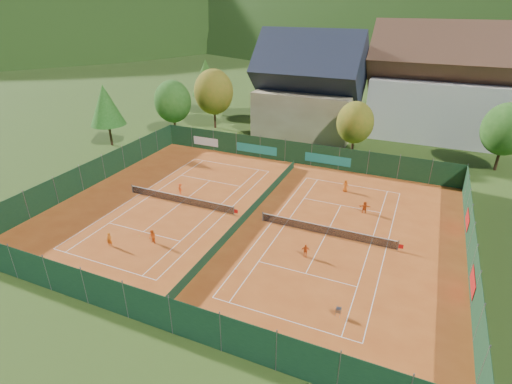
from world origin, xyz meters
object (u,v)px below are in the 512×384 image
object	(u,v)px
chalet	(309,91)
player_right_far_a	(345,186)
player_right_far_b	(365,207)
player_left_near	(110,240)
player_left_far	(180,189)
ball_hopper	(338,310)
hotel_block_a	(440,89)
player_right_near	(305,251)
player_left_mid	(152,237)

from	to	relation	value
chalet	player_right_far_a	distance (m)	23.45
player_right_far_b	player_left_near	bearing A→B (deg)	25.56
player_left_far	player_right_far_b	world-z (taller)	player_right_far_b
ball_hopper	player_left_far	distance (m)	24.00
ball_hopper	player_left_near	world-z (taller)	player_left_near
hotel_block_a	player_left_near	xyz separation A→B (m)	(-25.18, -45.51, -6.71)
player_left_far	player_right_near	xyz separation A→B (m)	(16.53, -6.14, -0.01)
chalet	hotel_block_a	world-z (taller)	hotel_block_a
ball_hopper	player_right_far_b	bearing A→B (deg)	93.39
player_right_near	chalet	bearing A→B (deg)	85.08
chalet	player_left_mid	world-z (taller)	chalet
hotel_block_a	player_right_far_b	world-z (taller)	hotel_block_a
hotel_block_a	player_left_far	bearing A→B (deg)	-126.62
player_left_near	player_right_near	distance (m)	17.27
player_left_mid	player_right_far_a	size ratio (longest dim) A/B	0.97
chalet	player_left_mid	distance (m)	38.24
player_right_far_a	player_right_near	bearing A→B (deg)	90.14
player_left_mid	player_right_far_a	world-z (taller)	player_right_far_a
player_left_mid	player_right_near	size ratio (longest dim) A/B	1.13
ball_hopper	player_right_near	world-z (taller)	player_right_near
hotel_block_a	player_left_mid	distance (m)	49.32
player_left_mid	ball_hopper	bearing A→B (deg)	11.08
player_right_near	player_right_far_a	xyz separation A→B (m)	(0.41, 14.12, 0.10)
player_left_far	player_right_far_a	size ratio (longest dim) A/B	0.87
ball_hopper	player_left_far	size ratio (longest dim) A/B	0.64
chalet	player_left_near	xyz separation A→B (m)	(-6.18, -39.51, -5.95)
player_right_near	player_right_far_a	distance (m)	14.13
hotel_block_a	player_left_mid	world-z (taller)	hotel_block_a
chalet	player_right_far_a	size ratio (longest dim) A/B	11.27
hotel_block_a	chalet	bearing A→B (deg)	-162.47
ball_hopper	player_right_far_b	world-z (taller)	player_right_far_b
chalet	hotel_block_a	bearing A→B (deg)	17.53
hotel_block_a	player_left_far	distance (m)	42.92
hotel_block_a	ball_hopper	xyz separation A→B (m)	(-4.54, -46.09, -6.83)
hotel_block_a	ball_hopper	world-z (taller)	hotel_block_a
ball_hopper	hotel_block_a	bearing A→B (deg)	84.37
player_right_far_a	player_left_far	bearing A→B (deg)	27.03
ball_hopper	player_left_near	size ratio (longest dim) A/B	0.60
player_right_near	player_right_far_b	bearing A→B (deg)	50.04
player_right_far_a	player_right_far_b	xyz separation A→B (m)	(2.87, -4.24, -0.07)
chalet	player_left_near	distance (m)	40.43
chalet	player_right_far_b	size ratio (longest dim) A/B	12.41
chalet	player_right_near	size ratio (longest dim) A/B	13.07
ball_hopper	player_right_near	xyz separation A→B (m)	(-4.22, 5.93, 0.06)
player_left_near	player_right_far_b	world-z (taller)	player_left_near
hotel_block_a	player_left_far	xyz separation A→B (m)	(-25.29, -34.02, -6.75)
player_left_near	player_left_mid	distance (m)	3.74
player_left_mid	player_right_far_b	xyz separation A→B (m)	(16.45, 13.39, -0.05)
player_left_mid	player_left_far	bearing A→B (deg)	128.23
hotel_block_a	player_right_far_b	xyz separation A→B (m)	(-5.48, -30.27, -6.73)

